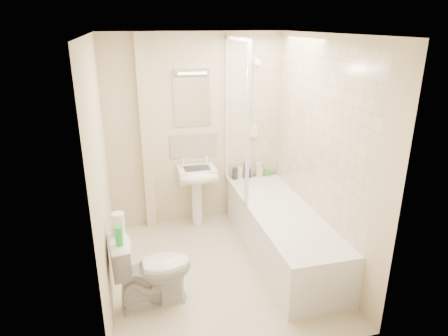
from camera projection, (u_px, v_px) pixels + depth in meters
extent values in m
plane|color=beige|center=(219.00, 269.00, 4.28)|extent=(2.50, 2.50, 0.00)
cube|color=beige|center=(196.00, 132.00, 5.01)|extent=(2.20, 0.02, 2.40)
cube|color=beige|center=(101.00, 174.00, 3.61)|extent=(0.02, 2.50, 2.40)
cube|color=beige|center=(322.00, 155.00, 4.12)|extent=(0.02, 2.50, 2.40)
cube|color=white|center=(218.00, 34.00, 3.46)|extent=(2.20, 2.50, 0.02)
cube|color=beige|center=(253.00, 111.00, 5.09)|extent=(0.70, 0.01, 1.75)
cube|color=beige|center=(318.00, 132.00, 4.15)|extent=(0.01, 2.10, 1.75)
cube|color=beige|center=(146.00, 136.00, 4.81)|extent=(0.12, 0.12, 2.40)
cube|color=beige|center=(194.00, 145.00, 5.05)|extent=(0.60, 0.02, 0.30)
cube|color=white|center=(192.00, 102.00, 4.86)|extent=(0.46, 0.01, 0.60)
cube|color=silver|center=(192.00, 71.00, 4.71)|extent=(0.42, 0.07, 0.07)
cube|color=white|center=(282.00, 233.00, 4.47)|extent=(0.70, 2.10, 0.55)
cube|color=white|center=(283.00, 215.00, 4.39)|extent=(0.56, 1.96, 0.05)
cube|color=white|center=(236.00, 118.00, 4.60)|extent=(0.01, 0.90, 1.80)
cube|color=white|center=(227.00, 111.00, 4.99)|extent=(0.04, 0.04, 1.80)
cube|color=white|center=(248.00, 128.00, 4.19)|extent=(0.04, 0.04, 1.80)
cube|color=white|center=(237.00, 38.00, 4.30)|extent=(0.04, 0.90, 0.04)
cube|color=white|center=(235.00, 189.00, 4.91)|extent=(0.04, 0.90, 0.03)
cylinder|color=white|center=(254.00, 102.00, 5.03)|extent=(0.02, 0.02, 0.90)
cylinder|color=white|center=(253.00, 136.00, 5.18)|extent=(0.05, 0.05, 0.02)
cylinder|color=white|center=(255.00, 65.00, 4.87)|extent=(0.05, 0.05, 0.02)
cylinder|color=white|center=(257.00, 63.00, 4.80)|extent=(0.08, 0.11, 0.11)
cube|color=white|center=(253.00, 131.00, 5.15)|extent=(0.10, 0.05, 0.14)
cylinder|color=white|center=(253.00, 98.00, 4.98)|extent=(0.01, 0.13, 0.84)
cylinder|color=white|center=(197.00, 202.00, 5.15)|extent=(0.13, 0.13, 0.63)
cube|color=white|center=(197.00, 173.00, 4.98)|extent=(0.47, 0.36, 0.14)
ellipsoid|color=white|center=(199.00, 178.00, 4.83)|extent=(0.47, 0.20, 0.14)
cube|color=silver|center=(197.00, 169.00, 4.96)|extent=(0.32, 0.23, 0.04)
cylinder|color=white|center=(183.00, 163.00, 5.01)|extent=(0.03, 0.03, 0.10)
cylinder|color=white|center=(207.00, 161.00, 5.08)|extent=(0.03, 0.03, 0.10)
sphere|color=white|center=(183.00, 159.00, 4.99)|extent=(0.04, 0.04, 0.04)
sphere|color=white|center=(207.00, 157.00, 5.06)|extent=(0.04, 0.04, 0.04)
cylinder|color=black|center=(235.00, 174.00, 5.24)|extent=(0.07, 0.07, 0.15)
cylinder|color=white|center=(240.00, 173.00, 5.25)|extent=(0.06, 0.06, 0.16)
cylinder|color=black|center=(246.00, 170.00, 5.26)|extent=(0.07, 0.07, 0.22)
cylinder|color=navy|center=(249.00, 173.00, 5.29)|extent=(0.05, 0.05, 0.12)
cylinder|color=beige|center=(259.00, 170.00, 5.30)|extent=(0.07, 0.07, 0.19)
cylinder|color=white|center=(260.00, 172.00, 5.32)|extent=(0.05, 0.05, 0.12)
cylinder|color=green|center=(267.00, 172.00, 5.35)|extent=(0.06, 0.06, 0.10)
imported|color=white|center=(152.00, 269.00, 3.67)|extent=(0.55, 0.79, 0.73)
cylinder|color=white|center=(118.00, 228.00, 3.53)|extent=(0.12, 0.12, 0.10)
cylinder|color=white|center=(118.00, 219.00, 3.47)|extent=(0.11, 0.11, 0.11)
cylinder|color=green|center=(119.00, 236.00, 3.33)|extent=(0.06, 0.06, 0.18)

